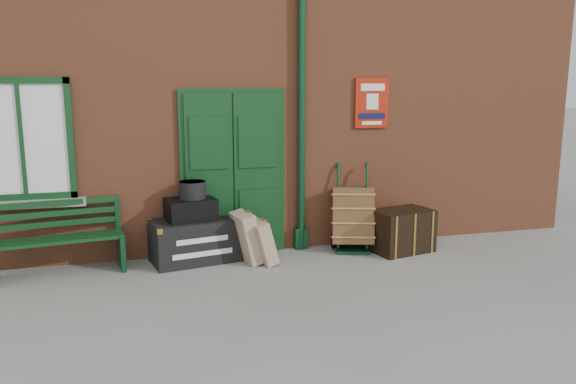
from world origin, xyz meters
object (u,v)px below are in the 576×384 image
object	(u,v)px
dark_trunk	(402,231)
bench	(59,237)
houdini_trunk	(195,240)
porter_trolley	(352,218)

from	to	relation	value
dark_trunk	bench	bearing A→B (deg)	163.48
dark_trunk	houdini_trunk	bearing A→B (deg)	160.33
bench	houdini_trunk	world-z (taller)	bench
houdini_trunk	dark_trunk	xyz separation A→B (m)	(2.84, -0.30, 0.01)
bench	houdini_trunk	bearing A→B (deg)	-5.78
dark_trunk	porter_trolley	bearing A→B (deg)	142.46
bench	dark_trunk	xyz separation A→B (m)	(4.51, -0.23, -0.17)
porter_trolley	dark_trunk	bearing A→B (deg)	-7.09
porter_trolley	dark_trunk	world-z (taller)	porter_trolley
houdini_trunk	dark_trunk	distance (m)	2.85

